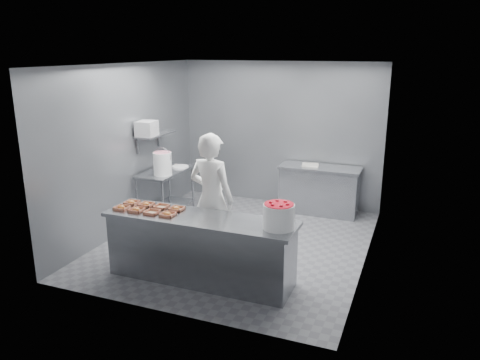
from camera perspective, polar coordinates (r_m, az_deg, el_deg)
name	(u,v)px	position (r m, az deg, el deg)	size (l,w,h in m)	color
floor	(238,242)	(7.63, -0.27, -7.59)	(4.50, 4.50, 0.00)	#4C4C51
ceiling	(238,64)	(7.01, -0.30, 13.92)	(4.50, 4.50, 0.00)	white
wall_back	(280,134)	(9.28, 4.89, 5.61)	(4.00, 0.04, 2.80)	slate
wall_left	(128,148)	(8.13, -13.51, 3.79)	(0.04, 4.50, 2.80)	slate
wall_right	(371,170)	(6.74, 15.73, 1.20)	(0.04, 4.50, 2.80)	slate
service_counter	(200,248)	(6.32, -4.85, -8.30)	(2.60, 0.70, 0.90)	slate
prep_table	(166,187)	(8.63, -9.01, -0.81)	(0.60, 1.20, 0.90)	slate
back_counter	(319,190)	(8.96, 9.63, -1.16)	(1.50, 0.60, 0.90)	slate
wall_shelf	(155,134)	(8.50, -10.28, 5.51)	(0.35, 0.90, 0.03)	slate
tray_0	(122,208)	(6.61, -14.24, -3.29)	(0.19, 0.18, 0.06)	tan
tray_1	(137,210)	(6.48, -12.50, -3.56)	(0.19, 0.18, 0.06)	tan
tray_2	(152,212)	(6.35, -10.67, -3.88)	(0.19, 0.18, 0.04)	tan
tray_3	(168,214)	(6.23, -8.82, -4.14)	(0.19, 0.18, 0.06)	tan
tray_4	(132,202)	(6.80, -13.06, -2.68)	(0.19, 0.18, 0.06)	tan
tray_5	(146,204)	(6.67, -11.35, -2.94)	(0.19, 0.18, 0.06)	tan
tray_6	(161,207)	(6.54, -9.56, -3.23)	(0.19, 0.18, 0.04)	tan
tray_7	(177,209)	(6.43, -7.74, -3.47)	(0.19, 0.18, 0.06)	tan
worker	(211,199)	(6.69, -3.49, -2.29)	(0.70, 0.46, 1.91)	white
strawberry_tub	(279,215)	(5.71, 4.75, -4.32)	(0.38, 0.38, 0.32)	white
glaze_bucket	(163,163)	(8.21, -9.43, 2.04)	(0.33, 0.32, 0.49)	white
bucket_lid	(180,167)	(8.74, -7.30, 1.62)	(0.31, 0.31, 0.02)	white
rag	(177,165)	(8.84, -7.63, 1.76)	(0.14, 0.12, 0.02)	#CCB28C
appliance	(147,129)	(8.25, -11.31, 6.17)	(0.30, 0.35, 0.26)	gray
paper_stack	(310,165)	(8.87, 8.57, 1.84)	(0.30, 0.22, 0.04)	silver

